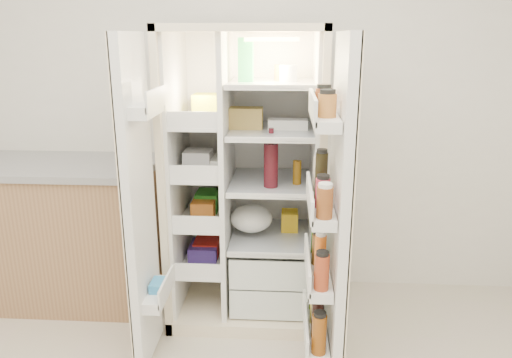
{
  "coord_description": "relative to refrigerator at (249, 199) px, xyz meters",
  "views": [
    {
      "loc": [
        0.31,
        -1.24,
        1.74
      ],
      "look_at": [
        0.15,
        1.25,
        1.0
      ],
      "focal_mm": 34.0,
      "sensor_mm": 36.0,
      "label": 1
    }
  ],
  "objects": [
    {
      "name": "fridge_door",
      "position": [
        0.47,
        -0.7,
        0.13
      ],
      "size": [
        0.17,
        0.58,
        1.72
      ],
      "color": "silver",
      "rests_on": "floor"
    },
    {
      "name": "refrigerator",
      "position": [
        0.0,
        0.0,
        0.0
      ],
      "size": [
        0.92,
        0.7,
        1.8
      ],
      "color": "beige",
      "rests_on": "floor"
    },
    {
      "name": "kitchen_counter",
      "position": [
        -1.26,
        0.05,
        -0.26
      ],
      "size": [
        1.32,
        0.7,
        0.96
      ],
      "color": "#96704B",
      "rests_on": "floor"
    },
    {
      "name": "wall_back",
      "position": [
        -0.08,
        0.35,
        0.61
      ],
      "size": [
        4.0,
        0.02,
        2.7
      ],
      "primitive_type": "cube",
      "color": "white",
      "rests_on": "floor"
    },
    {
      "name": "freezer_door",
      "position": [
        -0.51,
        -0.6,
        0.15
      ],
      "size": [
        0.15,
        0.4,
        1.72
      ],
      "color": "silver",
      "rests_on": "floor"
    }
  ]
}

